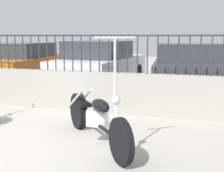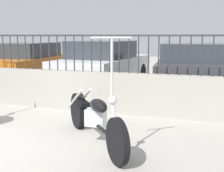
{
  "view_description": "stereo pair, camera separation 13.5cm",
  "coord_description": "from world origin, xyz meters",
  "px_view_note": "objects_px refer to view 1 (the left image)",
  "views": [
    {
      "loc": [
        3.12,
        -3.35,
        1.55
      ],
      "look_at": [
        1.52,
        1.68,
        0.7
      ],
      "focal_mm": 50.0,
      "sensor_mm": 36.0,
      "label": 1
    },
    {
      "loc": [
        3.25,
        -3.31,
        1.55
      ],
      "look_at": [
        1.52,
        1.68,
        0.7
      ],
      "focal_mm": 50.0,
      "sensor_mm": 36.0,
      "label": 2
    }
  ],
  "objects_px": {
    "car_white": "(101,64)",
    "motorcycle_black": "(93,116)",
    "car_dark_grey": "(190,69)",
    "car_orange": "(23,63)"
  },
  "relations": [
    {
      "from": "car_dark_grey",
      "to": "motorcycle_black",
      "type": "bearing_deg",
      "value": 158.15
    },
    {
      "from": "motorcycle_black",
      "to": "car_white",
      "type": "bearing_deg",
      "value": 157.34
    },
    {
      "from": "car_orange",
      "to": "car_dark_grey",
      "type": "relative_size",
      "value": 1.08
    },
    {
      "from": "motorcycle_black",
      "to": "car_dark_grey",
      "type": "xyz_separation_m",
      "value": [
        1.11,
        4.14,
        0.32
      ]
    },
    {
      "from": "car_dark_grey",
      "to": "car_white",
      "type": "bearing_deg",
      "value": 72.37
    },
    {
      "from": "car_white",
      "to": "motorcycle_black",
      "type": "bearing_deg",
      "value": -158.72
    },
    {
      "from": "motorcycle_black",
      "to": "car_orange",
      "type": "xyz_separation_m",
      "value": [
        -4.1,
        4.42,
        0.3
      ]
    },
    {
      "from": "motorcycle_black",
      "to": "car_orange",
      "type": "relative_size",
      "value": 0.42
    },
    {
      "from": "car_dark_grey",
      "to": "car_orange",
      "type": "bearing_deg",
      "value": 80.13
    },
    {
      "from": "car_orange",
      "to": "motorcycle_black",
      "type": "bearing_deg",
      "value": -141.74
    }
  ]
}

